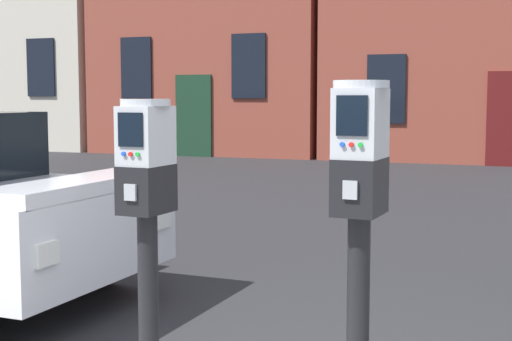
{
  "coord_description": "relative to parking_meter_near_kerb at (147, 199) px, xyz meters",
  "views": [
    {
      "loc": [
        1.16,
        -2.94,
        1.55
      ],
      "look_at": [
        0.03,
        -0.03,
        1.23
      ],
      "focal_mm": 52.02,
      "sensor_mm": 36.0,
      "label": 1
    }
  ],
  "objects": [
    {
      "name": "parking_meter_twin_adjacent",
      "position": [
        0.94,
        0.0,
        0.05
      ],
      "size": [
        0.23,
        0.26,
        1.47
      ],
      "rotation": [
        0.0,
        0.0,
        -1.63
      ],
      "color": "black",
      "rests_on": "sidewalk_slab"
    },
    {
      "name": "parking_meter_near_kerb",
      "position": [
        0.0,
        0.0,
        0.0
      ],
      "size": [
        0.23,
        0.26,
        1.39
      ],
      "rotation": [
        0.0,
        0.0,
        -1.63
      ],
      "color": "black",
      "rests_on": "sidewalk_slab"
    }
  ]
}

